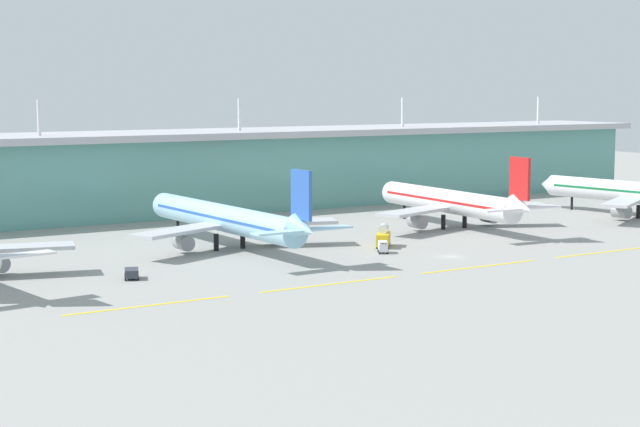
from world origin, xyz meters
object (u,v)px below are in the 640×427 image
Objects in this scene: fuel_truck at (383,237)px; airliner_near_middle at (226,219)px; pushback_tug at (132,273)px; baggage_cart at (383,247)px; airliner_far_middle at (451,202)px.

airliner_near_middle is at bearing 152.53° from fuel_truck.
pushback_tug is at bearing -143.10° from airliner_near_middle.
baggage_cart reaches higher than pushback_tug.
airliner_far_middle is 15.19× the size of baggage_cart.
airliner_far_middle is at bearing 27.26° from fuel_truck.
pushback_tug is at bearing -173.20° from fuel_truck.
airliner_far_middle is at bearing 14.32° from pushback_tug.
fuel_truck is (-31.65, -16.30, -4.18)m from airliner_far_middle.
airliner_near_middle is 13.99× the size of pushback_tug.
airliner_near_middle is 34.10m from baggage_cart.
airliner_near_middle is 17.28× the size of baggage_cart.
airliner_near_middle reaches higher than pushback_tug.
airliner_far_middle reaches higher than pushback_tug.
airliner_far_middle is 35.85m from fuel_truck.
pushback_tug is (-60.47, -7.21, -1.16)m from fuel_truck.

